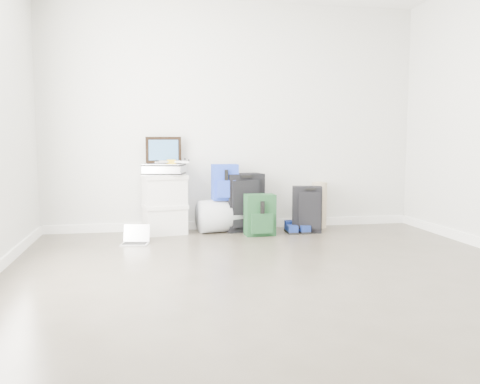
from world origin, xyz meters
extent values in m
plane|color=#3E382D|center=(0.00, 0.00, 0.00)|extent=(5.00, 5.00, 0.00)
cube|color=beige|center=(0.00, 2.50, 1.35)|extent=(4.50, 0.02, 2.70)
cube|color=white|center=(0.00, 2.49, 0.05)|extent=(4.50, 0.02, 0.10)
cube|color=silver|center=(-0.84, 2.29, 0.15)|extent=(0.51, 0.44, 0.29)
cube|color=silver|center=(-0.84, 2.29, 0.32)|extent=(0.54, 0.47, 0.05)
cube|color=silver|center=(-0.84, 2.29, 0.49)|extent=(0.51, 0.44, 0.29)
cube|color=silver|center=(-0.84, 2.29, 0.66)|extent=(0.54, 0.47, 0.05)
cube|color=#B2B2B7|center=(-0.84, 2.29, 0.74)|extent=(0.50, 0.42, 0.13)
cube|color=black|center=(-0.84, 2.39, 0.96)|extent=(0.41, 0.03, 0.31)
cube|color=#215186|center=(-0.84, 2.38, 0.96)|extent=(0.34, 0.01, 0.23)
cube|color=gold|center=(-0.76, 2.27, 0.83)|extent=(0.10, 0.10, 0.05)
cube|color=white|center=(-0.67, 2.37, 0.83)|extent=(0.19, 0.21, 0.02)
cube|color=white|center=(-0.86, 2.36, 0.83)|extent=(0.21, 0.19, 0.02)
cube|color=white|center=(-0.85, 2.17, 0.83)|extent=(0.19, 0.21, 0.02)
cube|color=white|center=(-0.67, 2.18, 0.83)|extent=(0.21, 0.19, 0.02)
cylinder|color=gray|center=(-0.15, 2.29, 0.19)|extent=(0.68, 0.50, 0.38)
cube|color=navy|center=(-0.15, 2.27, 0.59)|extent=(0.30, 0.19, 0.41)
cube|color=navy|center=(-0.15, 2.17, 0.52)|extent=(0.22, 0.07, 0.20)
cube|color=black|center=(0.08, 2.30, 0.34)|extent=(0.48, 0.33, 0.68)
cube|color=black|center=(0.08, 2.16, 0.34)|extent=(0.33, 0.10, 0.55)
cube|color=black|center=(0.08, 2.16, 0.66)|extent=(0.13, 0.05, 0.03)
cube|color=#12321D|center=(0.21, 1.99, 0.23)|extent=(0.34, 0.21, 0.47)
cube|color=#12321D|center=(0.21, 1.88, 0.15)|extent=(0.25, 0.07, 0.22)
cube|color=black|center=(0.80, 2.09, 0.27)|extent=(0.38, 0.28, 0.54)
cube|color=black|center=(0.80, 1.98, 0.27)|extent=(0.25, 0.10, 0.43)
cube|color=black|center=(0.80, 1.98, 0.52)|extent=(0.12, 0.06, 0.02)
cube|color=black|center=(0.60, 2.07, 0.01)|extent=(0.13, 0.29, 0.03)
cube|color=navy|center=(0.60, 2.07, 0.06)|extent=(0.12, 0.28, 0.07)
cube|color=black|center=(0.73, 2.07, 0.01)|extent=(0.15, 0.30, 0.03)
cube|color=navy|center=(0.73, 2.07, 0.06)|extent=(0.14, 0.29, 0.07)
cylinder|color=gray|center=(1.04, 2.35, 0.28)|extent=(0.18, 0.18, 0.56)
cube|color=silver|center=(-1.17, 1.72, 0.01)|extent=(0.31, 0.24, 0.01)
cube|color=black|center=(-1.17, 1.72, 0.01)|extent=(0.26, 0.17, 0.00)
cube|color=black|center=(-1.15, 1.81, 0.10)|extent=(0.27, 0.07, 0.18)
camera|label=1|loc=(-1.03, -3.55, 1.09)|focal=38.00mm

